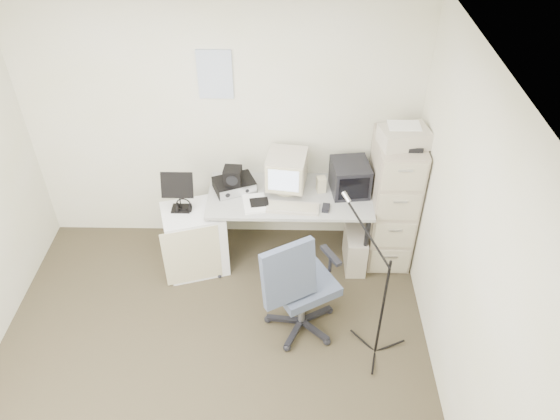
{
  "coord_description": "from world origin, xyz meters",
  "views": [
    {
      "loc": [
        0.62,
        -2.54,
        3.76
      ],
      "look_at": [
        0.55,
        0.95,
        0.95
      ],
      "focal_mm": 35.0,
      "sensor_mm": 36.0,
      "label": 1
    }
  ],
  "objects_px": {
    "filing_cabinet": "(392,201)",
    "office_chair": "(303,282)",
    "side_cart": "(196,239)",
    "desk": "(289,225)"
  },
  "relations": [
    {
      "from": "office_chair",
      "to": "side_cart",
      "type": "xyz_separation_m",
      "value": [
        -0.99,
        0.72,
        -0.2
      ]
    },
    {
      "from": "filing_cabinet",
      "to": "desk",
      "type": "relative_size",
      "value": 0.87
    },
    {
      "from": "filing_cabinet",
      "to": "office_chair",
      "type": "distance_m",
      "value": 1.27
    },
    {
      "from": "desk",
      "to": "side_cart",
      "type": "height_order",
      "value": "desk"
    },
    {
      "from": "filing_cabinet",
      "to": "desk",
      "type": "distance_m",
      "value": 0.99
    },
    {
      "from": "office_chair",
      "to": "side_cart",
      "type": "distance_m",
      "value": 1.24
    },
    {
      "from": "filing_cabinet",
      "to": "office_chair",
      "type": "bearing_deg",
      "value": -131.58
    },
    {
      "from": "filing_cabinet",
      "to": "side_cart",
      "type": "xyz_separation_m",
      "value": [
        -1.83,
        -0.22,
        -0.31
      ]
    },
    {
      "from": "desk",
      "to": "office_chair",
      "type": "relative_size",
      "value": 1.39
    },
    {
      "from": "office_chair",
      "to": "side_cart",
      "type": "relative_size",
      "value": 1.61
    }
  ]
}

